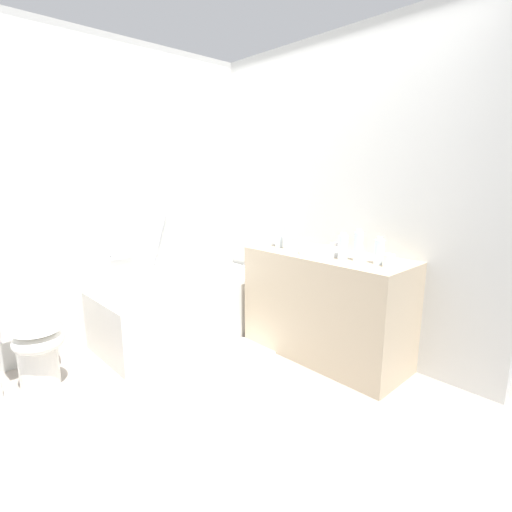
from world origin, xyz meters
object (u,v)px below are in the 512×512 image
(sink_faucet, at_px, (337,247))
(water_bottle_2, at_px, (279,234))
(water_bottle_0, at_px, (379,251))
(water_bottle_1, at_px, (287,236))
(water_bottle_3, at_px, (358,246))
(toilet, at_px, (34,340))
(sink_basin, at_px, (321,251))
(drinking_glass_0, at_px, (389,261))
(bathtub, at_px, (189,307))
(bath_mat, at_px, (245,351))
(soap_dish, at_px, (278,244))
(water_bottle_4, at_px, (343,247))

(sink_faucet, xyz_separation_m, water_bottle_2, (-0.23, 0.43, 0.08))
(water_bottle_0, height_order, water_bottle_2, water_bottle_2)
(water_bottle_1, bearing_deg, sink_faucet, -53.69)
(water_bottle_3, bearing_deg, toilet, 141.86)
(sink_basin, xyz_separation_m, drinking_glass_0, (-0.01, -0.57, 0.02))
(water_bottle_1, relative_size, water_bottle_2, 0.95)
(water_bottle_0, bearing_deg, sink_basin, 92.45)
(bathtub, distance_m, water_bottle_3, 1.64)
(sink_faucet, bearing_deg, water_bottle_3, -121.65)
(sink_basin, xyz_separation_m, bath_mat, (-0.40, 0.45, -0.86))
(sink_faucet, bearing_deg, water_bottle_1, 126.31)
(bathtub, distance_m, water_bottle_2, 1.07)
(soap_dish, relative_size, bath_mat, 0.15)
(sink_basin, bearing_deg, drinking_glass_0, -91.28)
(water_bottle_2, bearing_deg, toilet, 159.44)
(toilet, height_order, water_bottle_3, water_bottle_3)
(toilet, bearing_deg, water_bottle_4, 49.67)
(sink_basin, height_order, bath_mat, sink_basin)
(water_bottle_2, bearing_deg, water_bottle_3, -87.82)
(bathtub, distance_m, water_bottle_1, 1.13)
(bathtub, distance_m, soap_dish, 0.99)
(water_bottle_0, height_order, bath_mat, water_bottle_0)
(water_bottle_1, relative_size, drinking_glass_0, 2.60)
(toilet, height_order, water_bottle_1, water_bottle_1)
(bath_mat, bearing_deg, sink_faucet, -36.65)
(water_bottle_4, bearing_deg, water_bottle_2, 88.62)
(sink_basin, height_order, drinking_glass_0, drinking_glass_0)
(water_bottle_1, relative_size, water_bottle_4, 1.14)
(sink_faucet, distance_m, water_bottle_4, 0.33)
(toilet, bearing_deg, bath_mat, 61.76)
(sink_basin, distance_m, water_bottle_2, 0.44)
(bathtub, bearing_deg, soap_dish, -44.41)
(water_bottle_2, bearing_deg, water_bottle_4, -91.38)
(drinking_glass_0, bearing_deg, water_bottle_0, 70.18)
(water_bottle_2, height_order, soap_dish, water_bottle_2)
(bathtub, distance_m, water_bottle_4, 1.53)
(bath_mat, bearing_deg, water_bottle_0, -65.37)
(sink_faucet, bearing_deg, water_bottle_4, -137.47)
(water_bottle_2, bearing_deg, water_bottle_0, -87.07)
(bathtub, distance_m, bath_mat, 0.68)
(sink_basin, bearing_deg, water_bottle_0, -87.55)
(water_bottle_2, distance_m, drinking_glass_0, 1.00)
(sink_faucet, height_order, water_bottle_2, water_bottle_2)
(water_bottle_0, xyz_separation_m, water_bottle_1, (-0.06, 0.80, 0.02))
(water_bottle_0, relative_size, bath_mat, 0.31)
(water_bottle_4, relative_size, soap_dish, 2.18)
(water_bottle_0, bearing_deg, soap_dish, 89.04)
(water_bottle_2, height_order, water_bottle_4, water_bottle_2)
(water_bottle_0, bearing_deg, bathtub, 109.82)
(sink_faucet, relative_size, bath_mat, 0.25)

